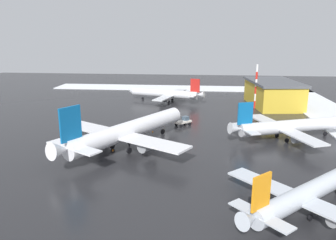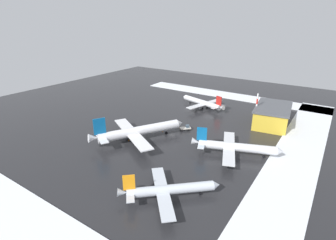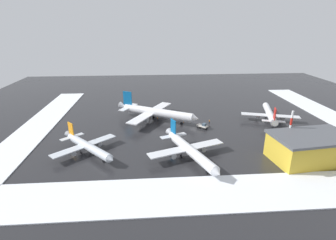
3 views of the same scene
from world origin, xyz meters
name	(u,v)px [view 3 (image 3 of 3)]	position (x,y,z in m)	size (l,w,h in m)	color
ground_plane	(193,124)	(0.00, 0.00, 0.00)	(240.00, 240.00, 0.00)	#232326
snow_bank_far	(225,193)	(0.00, -50.00, 0.16)	(152.00, 16.00, 0.32)	white
snow_bank_left	(36,128)	(-67.00, 0.00, 0.16)	(14.00, 116.00, 0.32)	white
airplane_foreground_jet	(156,112)	(-16.38, 6.10, 3.95)	(36.50, 31.21, 11.95)	white
airplane_distant_tail	(270,114)	(35.58, 3.17, 2.98)	(25.09, 29.82, 9.03)	silver
airplane_parked_starboard	(87,146)	(-40.26, -24.67, 2.79)	(21.79, 22.87, 8.46)	silver
airplane_parked_portside	(190,150)	(-6.50, -30.80, 3.18)	(26.37, 31.18, 9.63)	silver
pushback_tug	(203,126)	(3.09, -5.13, 1.28)	(4.82, 4.79, 2.50)	silver
ground_crew_mid_apron	(157,119)	(-15.54, 6.01, 0.97)	(0.36, 0.36, 1.71)	black
ground_crew_near_tug	(209,121)	(7.22, 0.64, 0.97)	(0.36, 0.36, 1.71)	black
antenna_mast	(290,132)	(27.81, -28.00, 7.35)	(0.70, 0.70, 14.71)	red
cargo_hangar	(311,148)	(31.82, -34.63, 4.44)	(26.64, 17.94, 8.80)	gold
traffic_cone_near_nose	(184,122)	(-4.03, 2.44, 0.28)	(0.36, 0.36, 0.55)	orange
traffic_cone_mid_line	(150,118)	(-18.85, 8.89, 0.28)	(0.36, 0.36, 0.55)	orange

